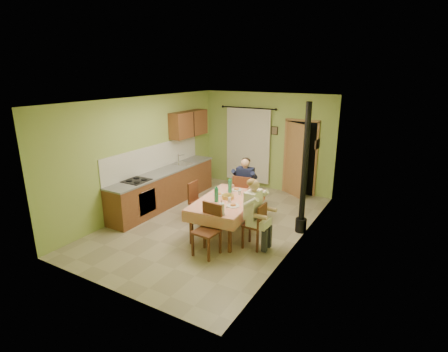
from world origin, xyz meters
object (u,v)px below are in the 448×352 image
Objects in this scene: chair_far at (244,203)px; chair_near at (207,240)px; dining_table at (227,216)px; stove_flue at (303,187)px; chair_right at (254,234)px; man_right at (254,206)px; chair_left at (199,210)px; man_far at (245,180)px.

chair_near is (0.26, -2.07, -0.00)m from chair_far.
stove_flue is at bearing 25.46° from dining_table.
man_right is (-0.01, 0.00, 0.59)m from chair_right.
man_right is (0.80, -0.33, 0.50)m from dining_table.
chair_left is 1.80m from man_right.
stove_flue reaches higher than chair_far.
chair_left is at bearing -47.11° from chair_near.
man_far and man_right have the same top height.
chair_near is (0.16, -1.03, -0.09)m from dining_table.
chair_left is at bearing 73.74° from chair_right.
chair_far is 2.09m from chair_near.
chair_right is at bearing -90.00° from man_right.
dining_table is 2.07× the size of chair_left.
man_right is 0.50× the size of stove_flue.
chair_left reaches higher than chair_right.
chair_near reaches higher than chair_left.
chair_far is 1.65m from chair_right.
chair_near is 1.07× the size of chair_right.
man_right is at bearing 90.00° from chair_right.
man_far is at bearing -79.30° from chair_near.
chair_near reaches higher than dining_table.
chair_far is at bearing 90.30° from dining_table.
stove_flue is (2.21, 0.67, 0.74)m from chair_left.
man_right reaches higher than chair_left.
chair_near is 2.35m from stove_flue.
man_far is (-0.11, 1.05, 0.50)m from dining_table.
stove_flue is (1.49, -0.21, 0.73)m from chair_far.
dining_table is 1.98× the size of chair_near.
man_far is at bearing 90.34° from dining_table.
man_right reaches higher than chair_right.
man_far is 1.65m from man_right.
man_far is (-0.00, 0.02, 0.59)m from chair_far.
chair_right is 1.49m from stove_flue.
man_far is 0.50× the size of stove_flue.
dining_table is at bearing 77.37° from chair_left.
chair_far is 1.08× the size of chair_left.
chair_far is (-0.10, 1.04, -0.09)m from dining_table.
chair_left is at bearing 163.53° from dining_table.
chair_near is 0.72× the size of man_right.
man_right is at bearing -128.82° from chair_near.
stove_flue reaches higher than man_right.
chair_left is at bearing 73.62° from man_right.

